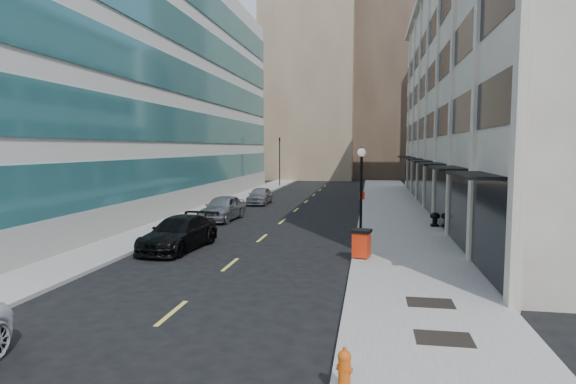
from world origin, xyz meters
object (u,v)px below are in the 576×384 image
(trash_bin, at_px, (361,243))
(lamppost, at_px, (361,187))
(car_silver_sedan, at_px, (223,208))
(urn_planter, at_px, (435,218))
(car_black_pickup, at_px, (179,233))
(sign_post, at_px, (362,206))
(fire_hydrant, at_px, (344,370))
(car_grey_sedan, at_px, (260,196))
(traffic_signal, at_px, (280,141))

(trash_bin, height_order, lamppost, lamppost)
(car_silver_sedan, distance_m, urn_planter, 13.68)
(car_black_pickup, relative_size, sign_post, 2.15)
(car_silver_sedan, relative_size, trash_bin, 4.01)
(fire_hydrant, height_order, lamppost, lamppost)
(car_silver_sedan, distance_m, sign_post, 10.55)
(urn_planter, bearing_deg, car_black_pickup, -147.68)
(car_black_pickup, bearing_deg, trash_bin, -0.48)
(car_black_pickup, height_order, lamppost, lamppost)
(fire_hydrant, bearing_deg, urn_planter, 100.96)
(lamppost, bearing_deg, fire_hydrant, -90.00)
(car_black_pickup, xyz_separation_m, car_grey_sedan, (-0.39, 18.77, -0.04))
(traffic_signal, xyz_separation_m, fire_hydrant, (10.80, -50.00, -5.14))
(traffic_signal, xyz_separation_m, car_black_pickup, (2.19, -37.45, -4.93))
(traffic_signal, height_order, urn_planter, traffic_signal)
(car_silver_sedan, relative_size, car_grey_sedan, 1.14)
(car_black_pickup, xyz_separation_m, trash_bin, (8.71, -0.99, 0.03))
(sign_post, bearing_deg, trash_bin, -108.38)
(traffic_signal, bearing_deg, car_silver_sedan, -87.02)
(fire_hydrant, distance_m, lamppost, 14.51)
(fire_hydrant, relative_size, urn_planter, 1.03)
(traffic_signal, relative_size, car_silver_sedan, 1.41)
(lamppost, bearing_deg, trash_bin, -87.92)
(car_black_pickup, bearing_deg, sign_post, 33.31)
(traffic_signal, relative_size, lamppost, 1.45)
(traffic_signal, bearing_deg, sign_post, -71.88)
(car_silver_sedan, bearing_deg, lamppost, -35.13)
(trash_bin, distance_m, sign_post, 5.52)
(car_black_pickup, distance_m, trash_bin, 8.76)
(car_grey_sedan, xyz_separation_m, sign_post, (8.99, -14.32, 1.02))
(trash_bin, bearing_deg, car_black_pickup, -171.89)
(car_grey_sedan, distance_m, lamppost, 19.36)
(trash_bin, bearing_deg, urn_planter, 79.92)
(car_grey_sedan, height_order, lamppost, lamppost)
(fire_hydrant, distance_m, urn_planter, 21.15)
(trash_bin, xyz_separation_m, sign_post, (-0.10, 5.43, 0.95))
(car_grey_sedan, distance_m, fire_hydrant, 32.58)
(car_silver_sedan, relative_size, urn_planter, 5.84)
(traffic_signal, distance_m, car_grey_sedan, 19.42)
(trash_bin, bearing_deg, fire_hydrant, -75.93)
(car_silver_sedan, bearing_deg, car_black_pickup, -81.84)
(lamppost, bearing_deg, car_silver_sedan, 141.19)
(sign_post, xyz_separation_m, urn_planter, (4.30, 3.72, -1.10))
(car_grey_sedan, bearing_deg, lamppost, -62.53)
(sign_post, bearing_deg, urn_planter, 21.41)
(car_black_pickup, bearing_deg, urn_planter, 38.30)
(car_black_pickup, height_order, trash_bin, car_black_pickup)
(traffic_signal, bearing_deg, lamppost, -73.16)
(traffic_signal, height_order, sign_post, traffic_signal)
(traffic_signal, xyz_separation_m, urn_planter, (15.10, -29.29, -5.05))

